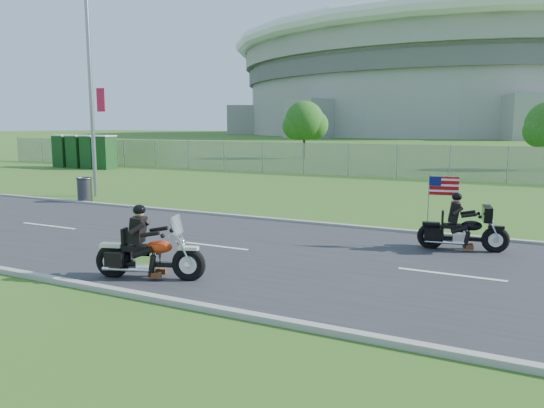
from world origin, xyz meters
The scene contains 15 objects.
ground centered at (0.00, 0.00, 0.00)m, with size 420.00×420.00×0.00m, color #2D591B.
road centered at (0.00, 0.00, 0.02)m, with size 120.00×8.00×0.04m, color #28282B.
curb_north centered at (0.00, 4.05, 0.05)m, with size 120.00×0.18×0.12m, color #9E9B93.
curb_south centered at (0.00, -4.05, 0.05)m, with size 120.00×0.18×0.12m, color #9E9B93.
fence centered at (-5.00, 20.00, 1.00)m, with size 60.00×0.03×2.00m, color gray.
stadium centered at (-20.00, 170.00, 15.58)m, with size 140.40×140.40×29.20m.
streetlight centered at (-11.98, 6.22, 5.64)m, with size 0.90×2.46×10.00m.
porta_toilet_a centered at (-22.00, 17.00, 1.15)m, with size 1.10×1.10×2.30m, color #143F16.
porta_toilet_b centered at (-23.40, 17.00, 1.15)m, with size 1.10×1.10×2.30m, color #143F16.
porta_toilet_c centered at (-24.80, 17.00, 1.15)m, with size 1.10×1.10×2.30m, color #143F16.
porta_toilet_d centered at (-26.20, 17.00, 1.15)m, with size 1.10×1.10×2.30m, color #143F16.
tree_fence_mid centered at (-13.95, 34.04, 3.30)m, with size 3.96×3.69×5.30m.
motorcycle_lead centered at (-1.50, -3.06, 0.50)m, with size 2.28×1.05×1.58m.
motorcycle_follow centered at (3.90, 2.44, 0.51)m, with size 2.20×0.86×1.84m.
trash_can centered at (-10.92, 4.33, 0.50)m, with size 0.58×0.58×1.00m, color #3D3E43.
Camera 1 is at (5.49, -11.32, 3.17)m, focal length 35.00 mm.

